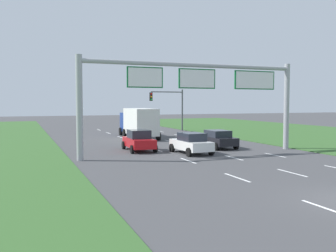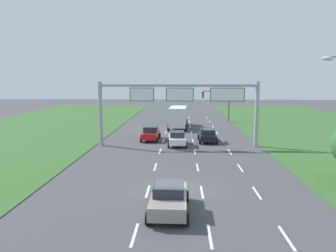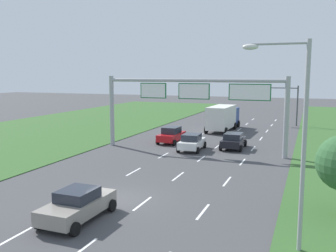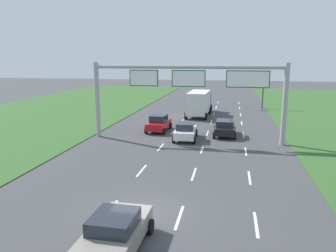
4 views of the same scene
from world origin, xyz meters
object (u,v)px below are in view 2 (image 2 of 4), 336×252
car_near_red (207,135)px  car_mid_lane (151,133)px  car_lead_silver (169,198)px  traffic_light_mast (218,99)px  box_truck (178,116)px  sign_gantry (181,101)px  car_far_ahead (177,138)px

car_near_red → car_mid_lane: car_mid_lane is taller
car_lead_silver → traffic_light_mast: (6.85, 39.52, 3.08)m
car_near_red → traffic_light_mast: bearing=79.9°
box_truck → sign_gantry: 14.19m
car_near_red → car_far_ahead: bearing=-147.6°
car_near_red → car_lead_silver: car_lead_silver is taller
car_near_red → traffic_light_mast: (3.17, 18.90, 3.08)m
sign_gantry → traffic_light_mast: 22.48m
box_truck → sign_gantry: (0.39, -13.81, 3.23)m
car_lead_silver → car_far_ahead: 18.36m
car_far_ahead → sign_gantry: size_ratio=0.23×
sign_gantry → car_near_red: bearing=40.2°
sign_gantry → box_truck: bearing=91.6°
car_far_ahead → car_mid_lane: bearing=133.8°
car_lead_silver → box_truck: box_truck is taller
car_lead_silver → car_far_ahead: (0.17, 18.36, 0.01)m
car_far_ahead → traffic_light_mast: size_ratio=0.72×
car_lead_silver → car_far_ahead: car_far_ahead is taller
car_mid_lane → sign_gantry: 6.43m
car_far_ahead → box_truck: box_truck is taller
box_truck → traffic_light_mast: traffic_light_mast is taller
sign_gantry → car_lead_silver: bearing=-91.7°
sign_gantry → car_mid_lane: bearing=136.2°
car_lead_silver → traffic_light_mast: traffic_light_mast is taller
car_mid_lane → car_far_ahead: bearing=-41.4°
sign_gantry → traffic_light_mast: (6.31, 21.55, -1.09)m
car_mid_lane → sign_gantry: sign_gantry is taller
car_mid_lane → car_far_ahead: (3.19, -3.03, -0.03)m
car_mid_lane → box_truck: size_ratio=0.49×
car_lead_silver → car_mid_lane: 21.60m
car_mid_lane → traffic_light_mast: size_ratio=0.73×
car_mid_lane → box_truck: box_truck is taller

